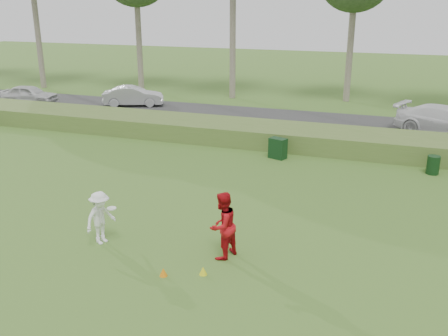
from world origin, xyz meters
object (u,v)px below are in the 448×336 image
at_px(player_white, 100,218).
at_px(car_left, 29,94).
at_px(car_right, 447,121).
at_px(cone_yellow, 203,271).
at_px(utility_cabinet, 278,148).
at_px(car_mid, 133,96).
at_px(trash_bin, 433,165).
at_px(cone_orange, 163,272).
at_px(player_red, 223,226).

distance_m(player_white, car_left, 22.60).
bearing_deg(car_right, cone_yellow, 179.49).
distance_m(utility_cabinet, car_left, 19.83).
height_order(utility_cabinet, car_mid, car_mid).
bearing_deg(player_white, trash_bin, -26.85).
height_order(player_white, car_left, player_white).
relative_size(cone_orange, cone_yellow, 0.99).
height_order(trash_bin, car_mid, car_mid).
bearing_deg(car_mid, trash_bin, -136.85).
height_order(player_white, trash_bin, player_white).
xyz_separation_m(player_red, car_right, (6.72, 16.09, -0.14)).
relative_size(cone_yellow, car_right, 0.04).
height_order(player_white, cone_orange, player_white).
relative_size(player_white, utility_cabinet, 1.71).
xyz_separation_m(cone_orange, trash_bin, (6.95, 10.94, 0.27)).
xyz_separation_m(car_mid, car_right, (19.25, -1.44, 0.10)).
bearing_deg(cone_orange, car_mid, 121.01).
xyz_separation_m(player_red, utility_cabinet, (-0.69, 9.46, -0.49)).
height_order(trash_bin, car_left, car_left).
distance_m(player_red, car_mid, 21.55).
height_order(utility_cabinet, trash_bin, utility_cabinet).
distance_m(player_red, cone_orange, 2.03).
relative_size(player_white, trash_bin, 2.08).
relative_size(player_white, car_right, 0.31).
relative_size(player_red, car_left, 0.51).
xyz_separation_m(player_red, cone_orange, (-1.11, -1.47, -0.85)).
bearing_deg(player_white, cone_yellow, -84.37).
relative_size(cone_yellow, car_left, 0.06).
bearing_deg(car_left, utility_cabinet, -118.69).
relative_size(player_red, car_right, 0.37).
xyz_separation_m(cone_orange, utility_cabinet, (0.42, 10.92, 0.35)).
bearing_deg(car_left, cone_yellow, -141.21).
height_order(cone_orange, car_mid, car_mid).
height_order(utility_cabinet, car_left, car_left).
bearing_deg(cone_yellow, car_mid, 123.63).
bearing_deg(player_white, utility_cabinet, 0.37).
xyz_separation_m(cone_orange, cone_yellow, (0.95, 0.40, 0.00)).
bearing_deg(cone_yellow, cone_orange, -157.12).
height_order(cone_yellow, car_left, car_left).
bearing_deg(trash_bin, player_white, -133.96).
relative_size(cone_orange, car_left, 0.06).
bearing_deg(utility_cabinet, player_white, -85.99).
bearing_deg(trash_bin, cone_yellow, -119.65).
distance_m(player_red, utility_cabinet, 9.50).
bearing_deg(cone_yellow, player_white, 168.52).
bearing_deg(player_red, utility_cabinet, -155.34).
bearing_deg(cone_orange, cone_yellow, 22.88).
distance_m(player_white, utility_cabinet, 10.26).
bearing_deg(player_red, trash_bin, 168.83).
xyz_separation_m(cone_yellow, trash_bin, (6.00, 10.54, 0.27)).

